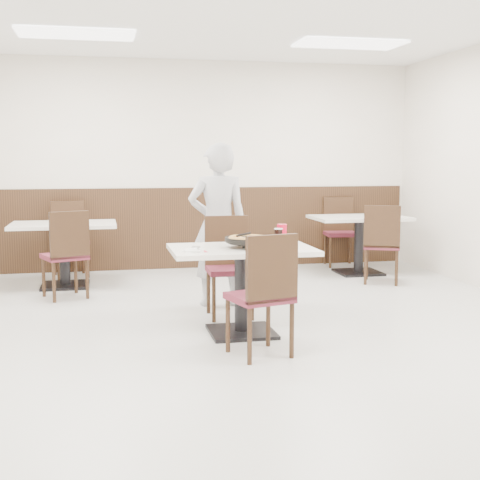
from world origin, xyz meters
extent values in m
plane|color=#ACADA8|center=(0.00, 0.00, 0.00)|extent=(7.00, 7.00, 0.00)
cube|color=silver|center=(0.00, 3.50, 1.40)|extent=(6.00, 0.04, 2.80)
cube|color=black|center=(0.00, 3.48, 0.55)|extent=(5.90, 0.03, 1.10)
cube|color=white|center=(-1.50, 1.80, 2.78)|extent=(1.20, 0.60, 0.02)
cube|color=white|center=(1.50, 1.80, 2.78)|extent=(1.20, 0.60, 0.02)
cylinder|color=black|center=(-0.08, -0.08, 0.77)|extent=(0.11, 0.11, 0.04)
cylinder|color=black|center=(-0.08, -0.07, 0.79)|extent=(0.36, 0.36, 0.01)
cylinder|color=#BD8333|center=(-0.08, -0.06, 0.81)|extent=(0.34, 0.34, 0.02)
cube|color=silver|center=(-0.09, -0.08, 0.84)|extent=(0.09, 0.11, 0.00)
cube|color=white|center=(-0.56, -0.20, 0.75)|extent=(0.18, 0.18, 0.00)
cylinder|color=white|center=(-0.56, -0.21, 0.76)|extent=(0.17, 0.17, 0.01)
cube|color=silver|center=(-0.51, -0.14, 0.77)|extent=(0.06, 0.16, 0.00)
cylinder|color=black|center=(0.23, 0.11, 0.81)|extent=(0.07, 0.07, 0.13)
cylinder|color=red|center=(0.30, 0.26, 0.83)|extent=(0.09, 0.09, 0.16)
imported|color=silver|center=(-0.13, 1.11, 0.83)|extent=(0.62, 0.42, 1.65)
camera|label=1|loc=(-1.29, -5.53, 1.51)|focal=50.00mm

